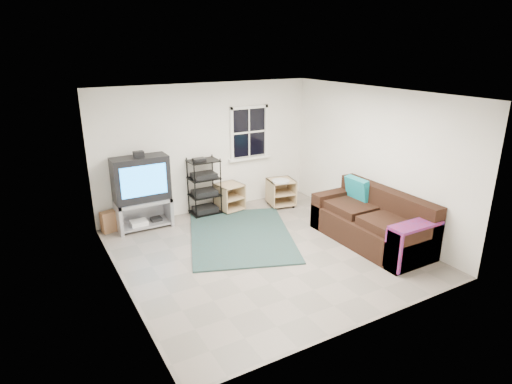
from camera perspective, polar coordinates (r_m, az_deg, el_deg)
room at (r=9.07m, az=-0.93°, el=7.51°), size 4.60×4.62×4.60m
tv_unit at (r=8.16m, az=-15.04°, el=0.71°), size 1.01×0.50×1.48m
av_rack at (r=8.66m, az=-6.88°, el=0.21°), size 0.59×0.43×1.18m
side_table_left at (r=8.91m, az=-3.67°, el=-0.56°), size 0.55×0.55×0.57m
side_table_right at (r=9.16m, az=3.27°, el=0.22°), size 0.61×0.61×0.61m
sofa at (r=7.71m, az=15.30°, el=-4.03°), size 0.97×2.19×1.00m
shag_rug at (r=7.80m, az=-2.04°, el=-5.79°), size 2.52×2.91×0.03m
paper_bag at (r=8.36m, az=-19.00°, el=-3.76°), size 0.31×0.23×0.39m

